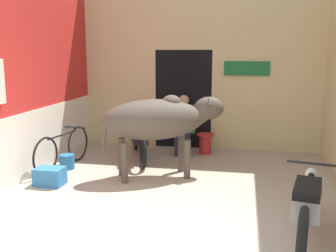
{
  "coord_description": "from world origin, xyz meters",
  "views": [
    {
      "loc": [
        0.96,
        -3.86,
        2.07
      ],
      "look_at": [
        -0.2,
        2.0,
        0.93
      ],
      "focal_mm": 42.0,
      "sensor_mm": 36.0,
      "label": 1
    }
  ],
  "objects": [
    {
      "name": "crate",
      "position": [
        -2.0,
        1.57,
        0.14
      ],
      "size": [
        0.44,
        0.32,
        0.28
      ],
      "color": "teal",
      "rests_on": "ground_plane"
    },
    {
      "name": "motorcycle_near",
      "position": [
        1.67,
        0.41,
        0.44
      ],
      "size": [
        0.63,
        1.98,
        0.76
      ],
      "color": "black",
      "rests_on": "ground_plane"
    },
    {
      "name": "wall_left_shopfront",
      "position": [
        -2.61,
        2.21,
        1.9
      ],
      "size": [
        0.25,
        4.45,
        3.92
      ],
      "color": "red",
      "rests_on": "ground_plane"
    },
    {
      "name": "wall_back_with_doorway",
      "position": [
        -0.12,
        4.69,
        1.65
      ],
      "size": [
        5.04,
        0.93,
        3.92
      ],
      "color": "#D1BC84",
      "rests_on": "ground_plane"
    },
    {
      "name": "bucket",
      "position": [
        -2.12,
        2.44,
        0.13
      ],
      "size": [
        0.26,
        0.26,
        0.26
      ],
      "color": "#23669E",
      "rests_on": "ground_plane"
    },
    {
      "name": "cow",
      "position": [
        -0.4,
        2.33,
        0.97
      ],
      "size": [
        2.07,
        1.33,
        1.37
      ],
      "color": "#4C4238",
      "rests_on": "ground_plane"
    },
    {
      "name": "shopkeeper_seated",
      "position": [
        -0.24,
        3.82,
        0.63
      ],
      "size": [
        0.44,
        0.33,
        1.21
      ],
      "color": "#282833",
      "rests_on": "ground_plane"
    },
    {
      "name": "bicycle",
      "position": [
        -2.22,
        2.5,
        0.34
      ],
      "size": [
        0.44,
        1.66,
        0.68
      ],
      "color": "black",
      "rests_on": "ground_plane"
    },
    {
      "name": "ground_plane",
      "position": [
        0.0,
        0.0,
        0.0
      ],
      "size": [
        30.0,
        30.0,
        0.0
      ],
      "primitive_type": "plane",
      "color": "tan"
    },
    {
      "name": "motorcycle_far",
      "position": [
        -1.05,
        3.37,
        0.42
      ],
      "size": [
        0.87,
        1.88,
        0.74
      ],
      "color": "black",
      "rests_on": "ground_plane"
    },
    {
      "name": "plastic_stool",
      "position": [
        0.19,
        3.99,
        0.22
      ],
      "size": [
        0.36,
        0.36,
        0.41
      ],
      "color": "red",
      "rests_on": "ground_plane"
    }
  ]
}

